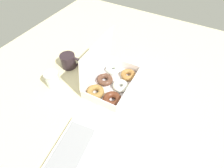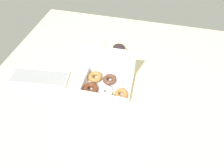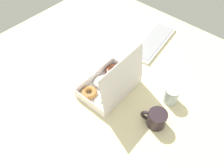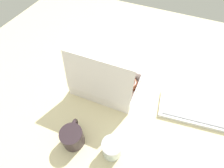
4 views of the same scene
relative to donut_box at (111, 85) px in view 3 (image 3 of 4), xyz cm
name	(u,v)px [view 3 (image 3 of 4)]	position (x,y,z in cm)	size (l,w,h in cm)	color
ground_plane	(101,94)	(5.37, -2.38, -4.62)	(180.00, 180.00, 2.00)	beige
donut_box	(111,85)	(0.00, 0.00, 0.00)	(34.51, 24.42, 28.04)	white
keyboard	(153,42)	(-49.29, -4.83, -2.56)	(43.53, 19.97, 2.20)	white
coffee_mug	(156,118)	(1.48, 31.27, 1.02)	(9.39, 12.90, 9.06)	#2B1F24
glass_jar	(171,95)	(-15.74, 29.27, 1.17)	(8.26, 8.26, 9.49)	silver
paper_napkin	(58,87)	(19.09, -23.72, -3.55)	(13.10, 11.14, 0.15)	white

